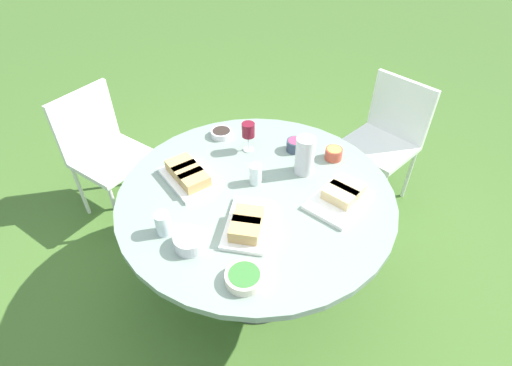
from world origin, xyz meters
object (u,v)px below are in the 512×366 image
at_px(water_pitcher, 305,156).
at_px(wine_glass, 248,131).
at_px(chair_far_back, 387,133).
at_px(dining_table, 256,208).
at_px(chair_near_left, 102,146).

distance_m(water_pitcher, wine_glass, 0.35).
bearing_deg(water_pitcher, chair_far_back, 170.30).
height_order(dining_table, chair_near_left, chair_near_left).
bearing_deg(wine_glass, chair_near_left, -76.28).
relative_size(chair_near_left, wine_glass, 5.18).
relative_size(dining_table, chair_far_back, 1.53).
xyz_separation_m(chair_near_left, chair_far_back, (-1.20, 1.52, 0.00)).
distance_m(chair_far_back, wine_glass, 1.13).
relative_size(dining_table, chair_near_left, 1.53).
relative_size(water_pitcher, wine_glass, 1.21).
relative_size(chair_near_left, water_pitcher, 4.29).
bearing_deg(water_pitcher, wine_glass, -89.87).
height_order(dining_table, water_pitcher, water_pitcher).
bearing_deg(dining_table, wine_glass, -139.58).
bearing_deg(chair_far_back, wine_glass, -28.20).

